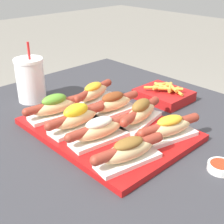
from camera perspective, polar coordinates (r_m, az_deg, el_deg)
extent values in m
cube|color=#333338|center=(1.15, 1.64, -18.47)|extent=(1.18, 0.96, 0.69)
cube|color=#B71414|center=(0.93, -0.90, -3.10)|extent=(0.47, 0.35, 0.02)
cube|color=white|center=(0.99, -10.29, -0.51)|extent=(0.08, 0.17, 0.01)
ellipsoid|color=#E5C184|center=(0.98, -10.42, 0.96)|extent=(0.07, 0.15, 0.04)
cylinder|color=maroon|center=(0.98, -10.45, 1.34)|extent=(0.05, 0.18, 0.03)
sphere|color=maroon|center=(0.95, -15.39, -0.05)|extent=(0.03, 0.03, 0.03)
sphere|color=maroon|center=(1.01, -5.84, 2.62)|extent=(0.03, 0.03, 0.03)
ellipsoid|color=#5B992D|center=(0.97, -10.53, 2.22)|extent=(0.05, 0.09, 0.03)
cube|color=white|center=(0.91, -6.45, -2.71)|extent=(0.06, 0.17, 0.01)
ellipsoid|color=#E5C184|center=(0.90, -6.54, -1.15)|extent=(0.05, 0.15, 0.04)
cylinder|color=maroon|center=(0.90, -6.56, -0.74)|extent=(0.03, 0.18, 0.03)
sphere|color=maroon|center=(0.85, -11.49, -2.61)|extent=(0.03, 0.03, 0.03)
sphere|color=maroon|center=(0.95, -2.13, 0.95)|extent=(0.03, 0.03, 0.03)
ellipsoid|color=yellow|center=(0.89, -6.62, 0.27)|extent=(0.04, 0.08, 0.04)
cube|color=white|center=(0.85, -2.31, -4.92)|extent=(0.08, 0.17, 0.01)
ellipsoid|color=#E5C184|center=(0.83, -2.34, -3.27)|extent=(0.07, 0.15, 0.04)
cylinder|color=maroon|center=(0.83, -2.35, -2.84)|extent=(0.05, 0.18, 0.03)
sphere|color=maroon|center=(0.79, -7.86, -4.72)|extent=(0.03, 0.03, 0.03)
sphere|color=maroon|center=(0.88, 2.58, -1.13)|extent=(0.03, 0.03, 0.03)
ellipsoid|color=silver|center=(0.82, -2.37, -1.96)|extent=(0.05, 0.09, 0.03)
cube|color=white|center=(0.76, 2.96, -8.85)|extent=(0.09, 0.17, 0.01)
ellipsoid|color=#E5C184|center=(0.75, 3.01, -7.09)|extent=(0.07, 0.15, 0.04)
cylinder|color=maroon|center=(0.74, 3.03, -6.63)|extent=(0.06, 0.18, 0.03)
sphere|color=maroon|center=(0.70, -3.07, -8.87)|extent=(0.03, 0.03, 0.03)
sphere|color=maroon|center=(0.79, 8.36, -4.59)|extent=(0.03, 0.03, 0.03)
ellipsoid|color=brown|center=(0.74, 3.05, -5.73)|extent=(0.05, 0.09, 0.02)
cube|color=white|center=(1.08, -3.40, 2.23)|extent=(0.10, 0.18, 0.01)
ellipsoid|color=#E5C184|center=(1.07, -3.44, 3.60)|extent=(0.08, 0.15, 0.04)
cylinder|color=maroon|center=(1.07, -3.45, 3.96)|extent=(0.07, 0.18, 0.03)
sphere|color=maroon|center=(1.00, -6.52, 2.29)|extent=(0.03, 0.03, 0.03)
sphere|color=maroon|center=(1.14, -0.73, 5.41)|extent=(0.03, 0.03, 0.03)
ellipsoid|color=gold|center=(1.06, -3.47, 4.65)|extent=(0.06, 0.09, 0.02)
cube|color=white|center=(1.00, 0.13, 0.12)|extent=(0.07, 0.17, 0.01)
ellipsoid|color=#E5C184|center=(0.99, 0.13, 1.58)|extent=(0.06, 0.15, 0.04)
cylinder|color=maroon|center=(0.98, 0.13, 1.96)|extent=(0.04, 0.18, 0.03)
sphere|color=maroon|center=(0.93, -4.24, 0.52)|extent=(0.03, 0.03, 0.03)
sphere|color=maroon|center=(1.04, 4.06, 3.25)|extent=(0.03, 0.03, 0.03)
ellipsoid|color=brown|center=(0.98, 0.13, 2.77)|extent=(0.05, 0.08, 0.03)
cube|color=white|center=(0.94, 5.19, -1.69)|extent=(0.09, 0.18, 0.01)
ellipsoid|color=#E5C184|center=(0.93, 5.26, -0.16)|extent=(0.08, 0.15, 0.04)
cylinder|color=maroon|center=(0.93, 5.28, 0.24)|extent=(0.06, 0.18, 0.03)
sphere|color=maroon|center=(0.85, 2.21, -1.95)|extent=(0.03, 0.03, 0.03)
sphere|color=maroon|center=(1.00, 7.90, 2.11)|extent=(0.03, 0.03, 0.03)
ellipsoid|color=brown|center=(0.92, 5.32, 1.19)|extent=(0.06, 0.09, 0.04)
cube|color=white|center=(0.87, 10.28, -4.40)|extent=(0.10, 0.18, 0.01)
ellipsoid|color=#E5C184|center=(0.86, 10.43, -2.79)|extent=(0.08, 0.15, 0.04)
cylinder|color=maroon|center=(0.86, 10.47, -2.37)|extent=(0.07, 0.18, 0.03)
sphere|color=maroon|center=(0.81, 5.45, -3.96)|extent=(0.03, 0.03, 0.03)
sphere|color=maroon|center=(0.91, 14.88, -0.96)|extent=(0.03, 0.03, 0.03)
ellipsoid|color=gold|center=(0.85, 10.54, -1.55)|extent=(0.06, 0.09, 0.02)
cylinder|color=silver|center=(0.81, 19.22, -9.49)|extent=(0.06, 0.06, 0.02)
cylinder|color=red|center=(0.81, 19.28, -9.13)|extent=(0.05, 0.05, 0.01)
cylinder|color=white|center=(1.15, -14.66, 5.47)|extent=(0.10, 0.10, 0.15)
cylinder|color=white|center=(1.13, -15.10, 9.16)|extent=(0.10, 0.10, 0.01)
cylinder|color=red|center=(1.11, -14.99, 10.77)|extent=(0.01, 0.01, 0.06)
cube|color=#B21919|center=(1.15, 9.41, 3.08)|extent=(0.18, 0.15, 0.03)
cylinder|color=gold|center=(1.13, 9.16, 4.58)|extent=(0.03, 0.08, 0.01)
cylinder|color=gold|center=(1.13, 11.08, 4.38)|extent=(0.06, 0.04, 0.01)
cylinder|color=gold|center=(1.13, 10.58, 4.56)|extent=(0.05, 0.07, 0.01)
cylinder|color=gold|center=(1.13, 7.81, 4.44)|extent=(0.06, 0.06, 0.01)
cylinder|color=gold|center=(1.14, 11.22, 4.02)|extent=(0.01, 0.06, 0.01)
cylinder|color=gold|center=(1.12, 11.84, 3.67)|extent=(0.06, 0.03, 0.01)
cylinder|color=gold|center=(1.14, 9.00, 4.75)|extent=(0.06, 0.02, 0.01)
cylinder|color=gold|center=(1.12, 10.61, 4.20)|extent=(0.07, 0.07, 0.01)
cylinder|color=gold|center=(1.17, 9.32, 5.07)|extent=(0.05, 0.05, 0.01)
cylinder|color=gold|center=(1.16, 8.87, 4.93)|extent=(0.02, 0.06, 0.01)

